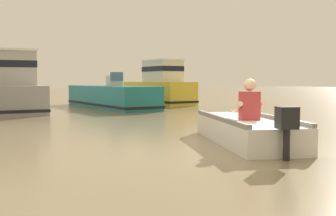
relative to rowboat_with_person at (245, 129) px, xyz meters
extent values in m
plane|color=#7A6B4C|center=(-1.19, -0.37, -0.25)|extent=(120.00, 120.00, 0.00)
cylinder|color=#4D3924|center=(-1.81, 14.70, 0.32)|extent=(0.24, 0.24, 1.14)
cube|color=white|center=(-0.02, -0.07, -0.03)|extent=(2.02, 3.29, 0.44)
cube|color=white|center=(0.52, 1.58, -0.03)|extent=(0.70, 0.57, 0.42)
cube|color=gray|center=(-0.51, 0.09, 0.22)|extent=(1.03, 2.91, 0.08)
cube|color=gray|center=(0.46, -0.23, 0.22)|extent=(1.03, 2.91, 0.08)
cube|color=white|center=(-0.05, -0.16, 0.15)|extent=(1.05, 0.58, 0.06)
cylinder|color=black|center=(-0.54, -1.63, 0.02)|extent=(0.13, 0.13, 0.54)
cube|color=black|center=(-0.54, -1.63, 0.37)|extent=(0.34, 0.32, 0.32)
cube|color=#B23333|center=(-0.07, -0.21, 0.45)|extent=(0.39, 0.32, 0.52)
sphere|color=beige|center=(-0.07, -0.21, 0.83)|extent=(0.22, 0.22, 0.22)
cylinder|color=beige|center=(-0.26, -0.09, 0.43)|extent=(0.22, 0.43, 0.23)
cylinder|color=beige|center=(0.16, -0.23, 0.43)|extent=(0.22, 0.43, 0.23)
cube|color=gray|center=(-2.97, 10.61, 0.24)|extent=(2.32, 6.16, 0.99)
cube|color=black|center=(-2.97, 10.61, -0.08)|extent=(2.37, 6.20, 0.10)
cube|color=#B2ADA3|center=(-2.99, 10.06, 1.34)|extent=(1.72, 2.62, 1.21)
cube|color=black|center=(-2.99, 10.06, 1.49)|extent=(1.75, 2.65, 0.24)
cube|color=white|center=(-2.99, 10.06, 1.98)|extent=(1.81, 2.75, 0.08)
cube|color=#1E727A|center=(1.12, 10.69, 0.22)|extent=(2.00, 6.67, 0.94)
cube|color=black|center=(1.12, 10.69, -0.09)|extent=(2.04, 6.71, 0.10)
cube|color=beige|center=(1.15, 10.20, 0.90)|extent=(0.60, 0.53, 0.44)
cube|color=slate|center=(1.17, 9.94, 1.08)|extent=(0.57, 0.07, 0.36)
cube|color=gold|center=(4.13, 12.08, 0.30)|extent=(1.87, 4.83, 1.10)
cube|color=black|center=(4.13, 12.08, -0.06)|extent=(1.91, 4.87, 0.10)
cube|color=silver|center=(4.16, 11.66, 1.35)|extent=(1.33, 2.07, 1.01)
cube|color=black|center=(4.16, 11.66, 1.48)|extent=(1.36, 2.10, 0.24)
cube|color=white|center=(4.16, 11.66, 1.90)|extent=(1.40, 2.17, 0.08)
camera|label=1|loc=(-4.72, -5.94, 0.90)|focal=43.06mm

